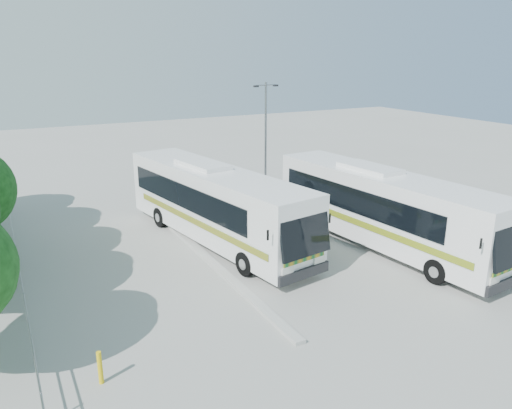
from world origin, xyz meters
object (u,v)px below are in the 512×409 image
coach_main (215,203)px  bollard (100,368)px  coach_adjacent (384,208)px  lamppost (266,135)px

coach_main → bollard: bearing=-139.6°
coach_adjacent → bollard: (-14.23, -4.40, -1.46)m
coach_adjacent → lamppost: lamppost is taller
lamppost → bollard: 20.57m
coach_main → bollard: size_ratio=13.10×
lamppost → bollard: (-13.62, -15.00, -3.52)m
coach_adjacent → bollard: coach_adjacent is taller
coach_main → coach_adjacent: coach_main is taller
coach_adjacent → lamppost: 10.82m
coach_adjacent → lamppost: size_ratio=1.80×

